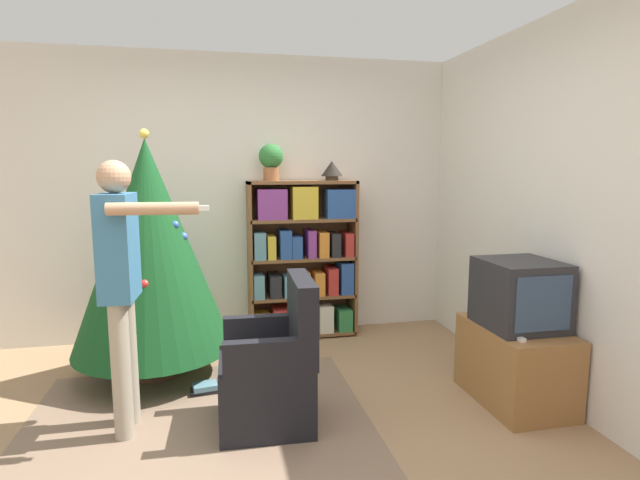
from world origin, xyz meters
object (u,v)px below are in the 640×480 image
(bookshelf, at_px, (303,260))
(television, at_px, (519,294))
(christmas_tree, at_px, (150,247))
(standing_person, at_px, (121,275))
(armchair, at_px, (272,373))
(table_lamp, at_px, (332,169))
(potted_plant, at_px, (271,159))

(bookshelf, relative_size, television, 2.90)
(christmas_tree, xyz_separation_m, standing_person, (-0.07, -0.81, -0.04))
(armchair, bearing_deg, standing_person, -93.98)
(standing_person, distance_m, table_lamp, 2.28)
(standing_person, bearing_deg, television, 89.94)
(standing_person, bearing_deg, table_lamp, 136.21)
(christmas_tree, height_order, potted_plant, christmas_tree)
(armchair, bearing_deg, table_lamp, 156.60)
(christmas_tree, bearing_deg, bookshelf, 27.94)
(bookshelf, distance_m, armchair, 1.69)
(bookshelf, relative_size, christmas_tree, 0.79)
(armchair, xyz_separation_m, potted_plant, (0.19, 1.59, 1.33))
(armchair, xyz_separation_m, table_lamp, (0.75, 1.59, 1.24))
(television, bearing_deg, table_lamp, 118.27)
(bookshelf, xyz_separation_m, standing_person, (-1.33, -1.48, 0.24))
(armchair, distance_m, potted_plant, 2.08)
(bookshelf, height_order, potted_plant, potted_plant)
(bookshelf, xyz_separation_m, table_lamp, (0.28, 0.01, 0.84))
(armchair, distance_m, standing_person, 1.08)
(bookshelf, bearing_deg, television, -54.51)
(television, height_order, potted_plant, potted_plant)
(bookshelf, height_order, christmas_tree, christmas_tree)
(armchair, relative_size, standing_person, 0.57)
(bookshelf, relative_size, armchair, 1.59)
(armchair, height_order, standing_person, standing_person)
(armchair, bearing_deg, television, 89.91)
(television, relative_size, christmas_tree, 0.27)
(armchair, bearing_deg, bookshelf, 165.31)
(potted_plant, distance_m, table_lamp, 0.57)
(television, distance_m, potted_plant, 2.37)
(christmas_tree, xyz_separation_m, armchair, (0.80, -0.90, -0.68))
(armchair, relative_size, table_lamp, 4.60)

